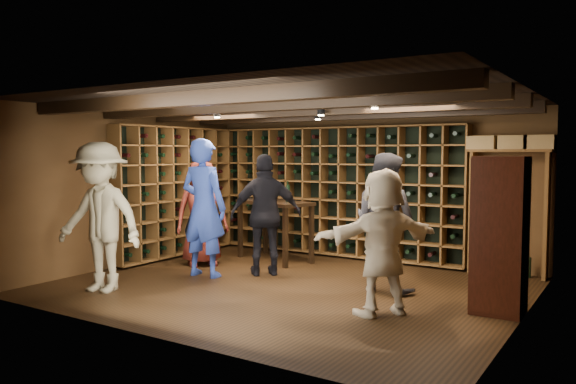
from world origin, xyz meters
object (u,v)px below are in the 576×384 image
Objects in this scene: guest_woman_black at (266,215)px; guest_red_floral at (202,213)px; guest_khaki at (100,217)px; guest_beige at (382,242)px; tasting_table at (274,209)px; man_blue_shirt at (204,208)px; display_cabinet at (499,238)px; man_grey_suit at (385,222)px.

guest_red_floral is at bearing -44.35° from guest_woman_black.
guest_khaki reaches higher than guest_red_floral.
guest_beige is 3.44m from tasting_table.
guest_red_floral reaches higher than tasting_table.
man_blue_shirt is 1.19× the size of guest_red_floral.
tasting_table is at bearing -101.80° from man_blue_shirt.
display_cabinet is 1.06× the size of guest_beige.
man_blue_shirt is 1.12× the size of man_grey_suit.
guest_woman_black is (-1.86, -0.04, -0.01)m from man_grey_suit.
guest_beige is at bearing 122.65° from man_grey_suit.
guest_khaki reaches higher than guest_beige.
guest_red_floral is 0.87× the size of guest_khaki.
tasting_table is (0.75, 2.99, -0.10)m from guest_khaki.
display_cabinet is 3.37m from guest_woman_black.
man_grey_suit reaches higher than guest_red_floral.
guest_khaki is (-3.14, -2.01, 0.07)m from man_grey_suit.
guest_red_floral is 2.05m from guest_khaki.
tasting_table is (-2.79, 2.01, 0.05)m from guest_beige.
guest_woman_black is 1.22× the size of tasting_table.
tasting_table is at bearing -88.73° from guest_beige.
guest_red_floral is 1.31m from guest_woman_black.
man_blue_shirt is at bearing -79.84° from tasting_table.
display_cabinet is at bearing 180.00° from man_blue_shirt.
man_grey_suit is 1.07× the size of guest_red_floral.
tasting_table is at bearing -103.83° from guest_woman_black.
guest_khaki is at bearing 15.96° from guest_woman_black.
tasting_table is (-3.88, 1.25, 0.02)m from display_cabinet.
tasting_table is at bearing -10.98° from man_grey_suit.
guest_woman_black reaches higher than display_cabinet.
guest_red_floral is at bearing 176.23° from display_cabinet.
guest_beige is 1.12× the size of tasting_table.
display_cabinet is at bearing 9.90° from guest_khaki.
guest_khaki reaches higher than display_cabinet.
tasting_table is (-2.39, 0.98, -0.03)m from man_grey_suit.
man_grey_suit is (-1.50, 0.27, 0.05)m from display_cabinet.
display_cabinet is 0.97× the size of guest_woman_black.
man_blue_shirt is 1.04× the size of guest_khaki.
display_cabinet is 4.68m from guest_red_floral.
guest_red_floral is 1.03× the size of guest_beige.
guest_woman_black is 1.14m from tasting_table.
guest_khaki is (-0.55, -1.42, -0.03)m from man_blue_shirt.
guest_red_floral is at bearing 10.66° from man_grey_suit.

